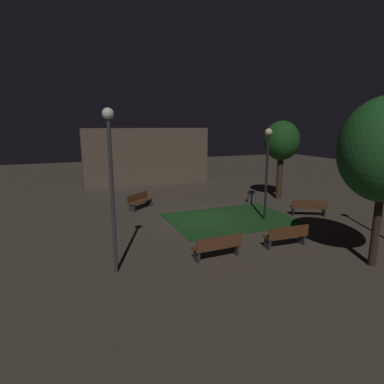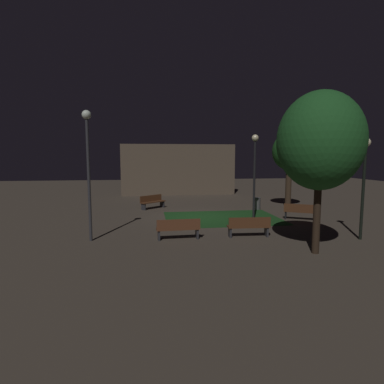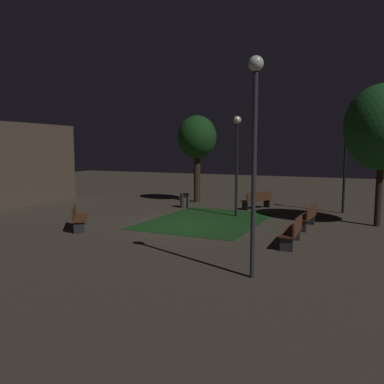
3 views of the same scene
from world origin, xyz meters
The scene contains 13 objects.
ground_plane centered at (0.00, 0.00, 0.00)m, with size 60.00×60.00×0.00m, color #473D33.
grass_lawn centered at (1.35, -0.48, 0.01)m, with size 6.33×4.60×0.01m, color #194219.
bench_corner centered at (-1.51, -4.71, 0.48)m, with size 1.82×0.55×0.88m.
bench_front_right centered at (1.51, -4.71, 0.48)m, with size 1.82×0.57×0.88m.
bench_lawn_edge centered at (-2.50, 3.34, 0.48)m, with size 1.70×1.51×0.88m.
bench_by_lamp centered at (5.47, -1.57, 0.48)m, with size 1.81×1.28×0.88m.
tree_right_canopy centered at (6.53, 2.37, 3.71)m, with size 2.25×2.25×5.03m.
tree_left_canopy centered at (3.16, -7.19, 3.95)m, with size 2.92×2.92×5.66m.
lamp_post_near_wall centered at (6.00, -5.69, 2.87)m, with size 0.36×0.36×4.18m.
lamp_post_path_center centered at (2.89, -1.28, 3.11)m, with size 0.36×0.36×4.59m.
lamp_post_plaza_east centered at (-5.07, -4.40, 3.49)m, with size 0.36×0.36×5.24m.
trash_bin centered at (4.23, 2.05, 0.39)m, with size 0.49×0.49×0.78m, color #4C4C4C.
building_wall_backdrop centered at (-0.05, 10.64, 2.26)m, with size 10.14×0.80×4.53m, color brown.
Camera 2 is at (-2.66, -17.34, 3.42)m, focal length 29.26 mm.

